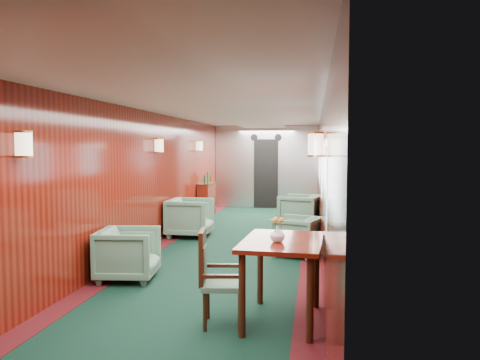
% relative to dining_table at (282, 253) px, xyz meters
% --- Properties ---
extents(room, '(12.00, 12.10, 2.40)m').
position_rel_dining_table_xyz_m(room, '(-1.08, 2.99, 0.93)').
color(room, black).
rests_on(room, ground).
extents(bulkhead, '(2.98, 0.17, 2.39)m').
position_rel_dining_table_xyz_m(bulkhead, '(-1.08, 8.90, 0.48)').
color(bulkhead, silver).
rests_on(bulkhead, ground).
extents(windows_right, '(0.02, 8.60, 0.80)m').
position_rel_dining_table_xyz_m(windows_right, '(0.41, 3.24, 0.75)').
color(windows_right, '#B5B8BC').
rests_on(windows_right, ground).
extents(wall_sconces, '(2.97, 7.97, 0.25)m').
position_rel_dining_table_xyz_m(wall_sconces, '(-1.08, 3.56, 1.09)').
color(wall_sconces, beige).
rests_on(wall_sconces, ground).
extents(dining_table, '(0.85, 1.16, 0.84)m').
position_rel_dining_table_xyz_m(dining_table, '(0.00, 0.00, 0.00)').
color(dining_table, '#62170D').
rests_on(dining_table, ground).
extents(side_chair, '(0.48, 0.50, 0.96)m').
position_rel_dining_table_xyz_m(side_chair, '(-0.66, -0.21, -0.19)').
color(side_chair, '#22503D').
rests_on(side_chair, ground).
extents(credenza, '(0.30, 0.96, 1.13)m').
position_rel_dining_table_xyz_m(credenza, '(-2.42, 7.00, -0.27)').
color(credenza, '#62170D').
rests_on(credenza, ground).
extents(flower_vase, '(0.20, 0.20, 0.16)m').
position_rel_dining_table_xyz_m(flower_vase, '(-0.04, -0.12, 0.21)').
color(flower_vase, beige).
rests_on(flower_vase, dining_table).
extents(armchair_left_near, '(0.85, 0.83, 0.69)m').
position_rel_dining_table_xyz_m(armchair_left_near, '(-2.14, 1.18, -0.36)').
color(armchair_left_near, '#22503D').
rests_on(armchair_left_near, ground).
extents(armchair_left_far, '(0.84, 0.82, 0.76)m').
position_rel_dining_table_xyz_m(armchair_left_far, '(-2.11, 4.23, -0.32)').
color(armchair_left_far, '#22503D').
rests_on(armchair_left_far, ground).
extents(armchair_right_near, '(0.89, 0.88, 0.65)m').
position_rel_dining_table_xyz_m(armchair_right_near, '(0.03, 2.94, -0.38)').
color(armchair_right_near, '#22503D').
rests_on(armchair_right_near, ground).
extents(armchair_right_far, '(0.99, 0.98, 0.75)m').
position_rel_dining_table_xyz_m(armchair_right_far, '(0.01, 5.47, -0.33)').
color(armchair_right_far, '#22503D').
rests_on(armchair_right_far, ground).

